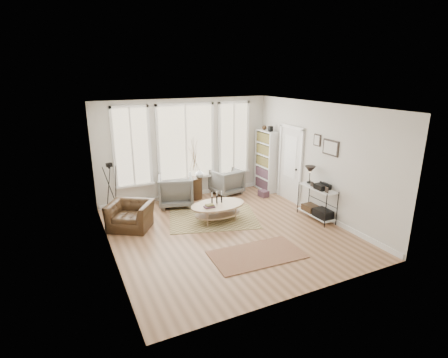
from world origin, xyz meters
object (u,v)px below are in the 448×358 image
coffee_table (218,208)px  side_table (195,171)px  low_shelf (317,200)px  armchair_right (226,181)px  armchair_left (176,190)px  accent_chair (130,215)px  bookcase (266,161)px

coffee_table → side_table: 1.86m
low_shelf → coffee_table: bearing=157.6°
armchair_right → armchair_left: bearing=-2.4°
low_shelf → armchair_left: 3.82m
accent_chair → armchair_left: bearing=67.0°
side_table → accent_chair: (-2.14, -1.26, -0.54)m
low_shelf → coffee_table: 2.52m
coffee_table → accent_chair: coffee_table is taller
low_shelf → accent_chair: 4.63m
coffee_table → armchair_right: bearing=57.9°
coffee_table → accent_chair: size_ratio=1.46×
coffee_table → side_table: size_ratio=0.81×
low_shelf → armchair_right: (-1.21, 2.75, -0.13)m
side_table → low_shelf: bearing=-50.8°
low_shelf → armchair_left: (-2.92, 2.47, -0.08)m
armchair_left → accent_chair: bearing=51.1°
side_table → accent_chair: bearing=-149.6°
bookcase → low_shelf: bookcase is taller
low_shelf → armchair_right: bearing=113.7°
low_shelf → accent_chair: (-4.38, 1.49, -0.19)m
low_shelf → armchair_right: low_shelf is taller
armchair_left → side_table: 0.85m
low_shelf → armchair_left: size_ratio=1.37×
armchair_left → armchair_right: armchair_left is taller
armchair_left → side_table: side_table is taller
bookcase → side_table: bearing=174.4°
low_shelf → accent_chair: low_shelf is taller
bookcase → armchair_right: size_ratio=2.43×
armchair_right → accent_chair: size_ratio=0.87×
coffee_table → armchair_right: size_ratio=1.69×
bookcase → coffee_table: 2.91m
coffee_table → bookcase: bearing=33.2°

